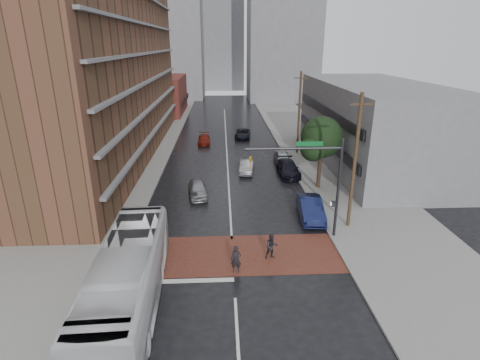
{
  "coord_description": "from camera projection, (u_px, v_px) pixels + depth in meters",
  "views": [
    {
      "loc": [
        -0.56,
        -20.87,
        13.06
      ],
      "look_at": [
        0.71,
        5.15,
        3.5
      ],
      "focal_mm": 28.0,
      "sensor_mm": 36.0,
      "label": 1
    }
  ],
  "objects": [
    {
      "name": "ground",
      "position": [
        233.0,
        259.0,
        24.1
      ],
      "size": [
        160.0,
        160.0,
        0.0
      ],
      "primitive_type": "plane",
      "color": "black",
      "rests_on": "ground"
    },
    {
      "name": "crosswalk",
      "position": [
        233.0,
        254.0,
        24.56
      ],
      "size": [
        14.0,
        5.0,
        0.02
      ],
      "primitive_type": "cube",
      "color": "brown",
      "rests_on": "ground"
    },
    {
      "name": "sidewalk_west",
      "position": [
        135.0,
        153.0,
        46.99
      ],
      "size": [
        9.0,
        90.0,
        0.15
      ],
      "primitive_type": "cube",
      "color": "gray",
      "rests_on": "ground"
    },
    {
      "name": "sidewalk_east",
      "position": [
        316.0,
        150.0,
        48.04
      ],
      "size": [
        9.0,
        90.0,
        0.15
      ],
      "primitive_type": "cube",
      "color": "gray",
      "rests_on": "ground"
    },
    {
      "name": "apartment_block",
      "position": [
        98.0,
        34.0,
        41.14
      ],
      "size": [
        10.0,
        44.0,
        28.0
      ],
      "primitive_type": "cube",
      "color": "brown",
      "rests_on": "ground"
    },
    {
      "name": "storefront_west",
      "position": [
        163.0,
        95.0,
        72.97
      ],
      "size": [
        8.0,
        16.0,
        7.0
      ],
      "primitive_type": "cube",
      "color": "maroon",
      "rests_on": "ground"
    },
    {
      "name": "building_east",
      "position": [
        374.0,
        124.0,
        42.06
      ],
      "size": [
        11.0,
        26.0,
        9.0
      ],
      "primitive_type": "cube",
      "color": "gray",
      "rests_on": "ground"
    },
    {
      "name": "distant_tower_west",
      "position": [
        165.0,
        30.0,
        91.08
      ],
      "size": [
        18.0,
        16.0,
        32.0
      ],
      "primitive_type": "cube",
      "color": "gray",
      "rests_on": "ground"
    },
    {
      "name": "distant_tower_east",
      "position": [
        283.0,
        20.0,
        86.05
      ],
      "size": [
        16.0,
        14.0,
        36.0
      ],
      "primitive_type": "cube",
      "color": "gray",
      "rests_on": "ground"
    },
    {
      "name": "distant_tower_center",
      "position": [
        223.0,
        47.0,
        109.04
      ],
      "size": [
        12.0,
        10.0,
        24.0
      ],
      "primitive_type": "cube",
      "color": "gray",
      "rests_on": "ground"
    },
    {
      "name": "street_tree",
      "position": [
        322.0,
        140.0,
        34.14
      ],
      "size": [
        4.2,
        4.1,
        6.9
      ],
      "color": "#332319",
      "rests_on": "ground"
    },
    {
      "name": "signal_mast",
      "position": [
        318.0,
        175.0,
        25.08
      ],
      "size": [
        6.5,
        0.3,
        7.2
      ],
      "color": "#2D2D33",
      "rests_on": "ground"
    },
    {
      "name": "utility_pole_near",
      "position": [
        355.0,
        162.0,
        26.48
      ],
      "size": [
        1.6,
        0.26,
        10.0
      ],
      "color": "#473321",
      "rests_on": "ground"
    },
    {
      "name": "utility_pole_far",
      "position": [
        299.0,
        113.0,
        45.24
      ],
      "size": [
        1.6,
        0.26,
        10.0
      ],
      "color": "#473321",
      "rests_on": "ground"
    },
    {
      "name": "transit_bus",
      "position": [
        128.0,
        279.0,
        19.05
      ],
      "size": [
        3.4,
        12.55,
        3.47
      ],
      "primitive_type": "imported",
      "rotation": [
        0.0,
        0.0,
        0.04
      ],
      "color": "silver",
      "rests_on": "ground"
    },
    {
      "name": "pedestrian_a",
      "position": [
        236.0,
        259.0,
        22.41
      ],
      "size": [
        0.71,
        0.53,
        1.74
      ],
      "primitive_type": "imported",
      "rotation": [
        0.0,
        0.0,
        -0.2
      ],
      "color": "black",
      "rests_on": "ground"
    },
    {
      "name": "pedestrian_b",
      "position": [
        272.0,
        247.0,
        23.85
      ],
      "size": [
        0.93,
        0.78,
        1.7
      ],
      "primitive_type": "imported",
      "rotation": [
        0.0,
        0.0,
        0.18
      ],
      "color": "black",
      "rests_on": "ground"
    },
    {
      "name": "car_travel_a",
      "position": [
        198.0,
        189.0,
        33.65
      ],
      "size": [
        2.11,
        4.16,
        1.36
      ],
      "primitive_type": "imported",
      "rotation": [
        0.0,
        0.0,
        0.13
      ],
      "color": "#95989C",
      "rests_on": "ground"
    },
    {
      "name": "car_travel_b",
      "position": [
        247.0,
        167.0,
        39.92
      ],
      "size": [
        1.82,
        4.05,
        1.29
      ],
      "primitive_type": "imported",
      "rotation": [
        0.0,
        0.0,
        -0.12
      ],
      "color": "#B4B7BC",
      "rests_on": "ground"
    },
    {
      "name": "car_travel_c",
      "position": [
        204.0,
        139.0,
        51.38
      ],
      "size": [
        1.74,
        4.15,
        1.2
      ],
      "primitive_type": "imported",
      "rotation": [
        0.0,
        0.0,
        0.02
      ],
      "color": "maroon",
      "rests_on": "ground"
    },
    {
      "name": "suv_travel",
      "position": [
        243.0,
        134.0,
        54.53
      ],
      "size": [
        2.59,
        4.8,
        1.28
      ],
      "primitive_type": "imported",
      "rotation": [
        0.0,
        0.0,
        -0.11
      ],
      "color": "black",
      "rests_on": "ground"
    },
    {
      "name": "car_parked_near",
      "position": [
        310.0,
        208.0,
        29.44
      ],
      "size": [
        2.01,
        5.04,
        1.63
      ],
      "primitive_type": "imported",
      "rotation": [
        0.0,
        0.0,
        -0.06
      ],
      "color": "#131B45",
      "rests_on": "ground"
    },
    {
      "name": "car_parked_mid",
      "position": [
        288.0,
        168.0,
        39.14
      ],
      "size": [
        2.12,
        5.0,
        1.44
      ],
      "primitive_type": "imported",
      "rotation": [
        0.0,
        0.0,
        0.02
      ],
      "color": "black",
      "rests_on": "ground"
    },
    {
      "name": "car_parked_far",
      "position": [
        282.0,
        158.0,
        42.73
      ],
      "size": [
        1.76,
        4.33,
        1.47
      ],
      "primitive_type": "imported",
      "rotation": [
        0.0,
        0.0,
        -0.01
      ],
      "color": "#B6BABF",
      "rests_on": "ground"
    }
  ]
}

